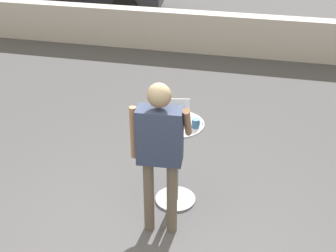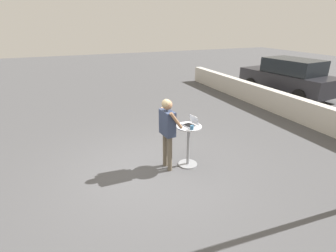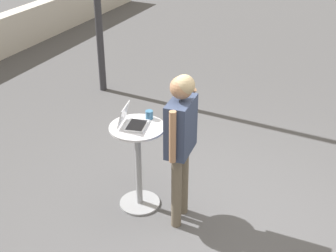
% 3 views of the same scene
% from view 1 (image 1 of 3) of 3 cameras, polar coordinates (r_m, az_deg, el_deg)
% --- Properties ---
extents(pavement_kerb, '(17.45, 0.35, 0.82)m').
position_cam_1_polar(pavement_kerb, '(9.82, 7.35, 11.04)').
color(pavement_kerb, beige).
rests_on(pavement_kerb, ground_plane).
extents(cafe_table, '(0.61, 0.61, 1.03)m').
position_cam_1_polar(cafe_table, '(5.21, 0.94, -3.72)').
color(cafe_table, gray).
rests_on(cafe_table, ground_plane).
extents(laptop, '(0.34, 0.34, 0.23)m').
position_cam_1_polar(laptop, '(5.02, 1.01, 1.20)').
color(laptop, '#B7BABF').
rests_on(laptop, cafe_table).
extents(coffee_mug, '(0.12, 0.08, 0.10)m').
position_cam_1_polar(coffee_mug, '(4.91, 3.40, 0.34)').
color(coffee_mug, '#336084').
rests_on(coffee_mug, cafe_table).
extents(standing_person, '(0.59, 0.40, 1.73)m').
position_cam_1_polar(standing_person, '(4.52, -1.02, -1.83)').
color(standing_person, brown).
rests_on(standing_person, ground_plane).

